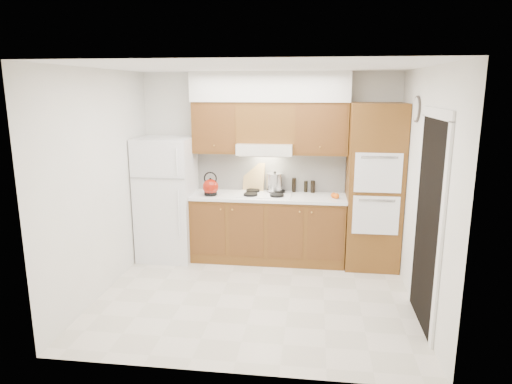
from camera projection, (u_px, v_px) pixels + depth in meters
floor at (255, 296)px, 5.35m from camera, size 3.60×3.60×0.00m
ceiling at (255, 67)px, 4.77m from camera, size 3.60×3.60×0.00m
wall_back at (269, 166)px, 6.51m from camera, size 3.60×0.02×2.60m
wall_left at (101, 184)px, 5.29m from camera, size 0.02×3.00×2.60m
wall_right at (423, 193)px, 4.84m from camera, size 0.02×3.00×2.60m
fridge at (167, 198)px, 6.44m from camera, size 0.75×0.72×1.72m
base_cabinets at (268, 229)px, 6.41m from camera, size 2.11×0.60×0.90m
countertop at (268, 197)px, 6.29m from camera, size 2.13×0.62×0.04m
backsplash at (270, 171)px, 6.51m from camera, size 2.11×0.03×0.56m
oven_cabinet at (374, 187)px, 6.06m from camera, size 0.70×0.65×2.20m
upper_cab_left at (217, 127)px, 6.32m from camera, size 0.63×0.33×0.70m
upper_cab_right at (320, 129)px, 6.14m from camera, size 0.73×0.33×0.70m
range_hood at (265, 149)px, 6.24m from camera, size 0.75×0.45×0.15m
upper_cab_over_hood at (266, 122)px, 6.22m from camera, size 0.75×0.33×0.55m
soffit at (270, 87)px, 6.09m from camera, size 2.13×0.36×0.40m
cooktop at (265, 194)px, 6.31m from camera, size 0.74×0.50×0.01m
doorway at (428, 225)px, 4.56m from camera, size 0.02×0.90×2.10m
wall_clock at (417, 109)px, 5.18m from camera, size 0.02×0.30×0.30m
kettle at (211, 187)px, 6.25m from camera, size 0.24×0.24×0.22m
cutting_board at (254, 177)px, 6.53m from camera, size 0.32×0.16×0.41m
stock_pot at (275, 182)px, 6.41m from camera, size 0.28×0.28×0.24m
condiment_a at (294, 185)px, 6.46m from camera, size 0.07×0.07×0.20m
condiment_b at (306, 187)px, 6.46m from camera, size 0.06×0.06×0.16m
condiment_c at (313, 187)px, 6.42m from camera, size 0.07×0.07×0.17m
orange_near at (336, 196)px, 6.07m from camera, size 0.08×0.08×0.07m
orange_far at (334, 195)px, 6.12m from camera, size 0.09×0.09×0.07m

